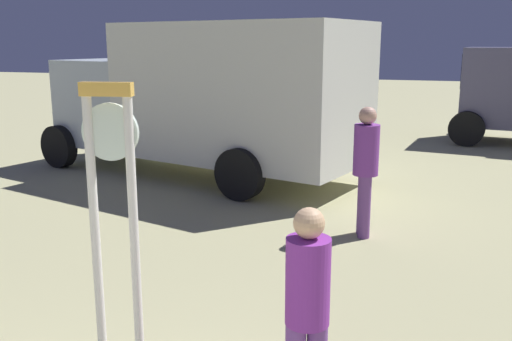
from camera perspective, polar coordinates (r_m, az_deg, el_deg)
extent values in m
cylinder|color=white|center=(4.52, -15.77, -7.23)|extent=(0.07, 0.07, 2.27)
cylinder|color=white|center=(4.41, -12.08, -7.51)|extent=(0.07, 0.07, 2.27)
cube|color=#FDBE4A|center=(4.21, -14.82, 7.91)|extent=(0.39, 0.15, 0.10)
cylinder|color=white|center=(4.28, -14.43, 3.78)|extent=(0.42, 0.12, 0.43)
cube|color=black|center=(4.30, -14.31, 3.83)|extent=(0.10, 0.03, 0.05)
cube|color=black|center=(4.30, -14.31, 3.83)|extent=(0.06, 0.02, 0.16)
cylinder|color=purple|center=(3.89, 5.23, -11.04)|extent=(0.30, 0.30, 0.61)
sphere|color=#E3B384|center=(3.75, 5.36, -5.29)|extent=(0.21, 0.21, 0.21)
cylinder|color=#794892|center=(7.90, 10.85, -3.64)|extent=(0.16, 0.16, 0.87)
cylinder|color=#794892|center=(8.06, 10.71, -3.30)|extent=(0.16, 0.16, 0.87)
cylinder|color=purple|center=(7.80, 11.02, 2.04)|extent=(0.34, 0.34, 0.69)
sphere|color=tan|center=(7.73, 11.17, 5.43)|extent=(0.24, 0.24, 0.24)
cube|color=silver|center=(10.80, -1.62, 7.91)|extent=(5.03, 3.39, 2.54)
cube|color=silver|center=(12.97, -13.58, 6.78)|extent=(2.31, 2.56, 1.81)
cube|color=black|center=(13.62, -16.34, 8.43)|extent=(0.50, 1.77, 0.80)
cylinder|color=black|center=(14.36, -11.89, 3.78)|extent=(0.93, 0.48, 0.90)
cylinder|color=black|center=(12.86, -19.19, 2.29)|extent=(0.93, 0.48, 0.90)
cylinder|color=black|center=(11.55, 4.94, 1.83)|extent=(0.93, 0.48, 0.90)
cylinder|color=black|center=(9.61, -1.65, -0.36)|extent=(0.93, 0.48, 0.90)
cube|color=#53506C|center=(16.52, 23.55, 7.72)|extent=(2.18, 2.24, 2.04)
cube|color=black|center=(16.56, 20.26, 9.42)|extent=(0.24, 1.68, 0.90)
cylinder|color=black|center=(17.73, 21.06, 4.88)|extent=(0.92, 0.36, 0.90)
cylinder|color=black|center=(15.60, 20.40, 3.95)|extent=(0.92, 0.36, 0.90)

